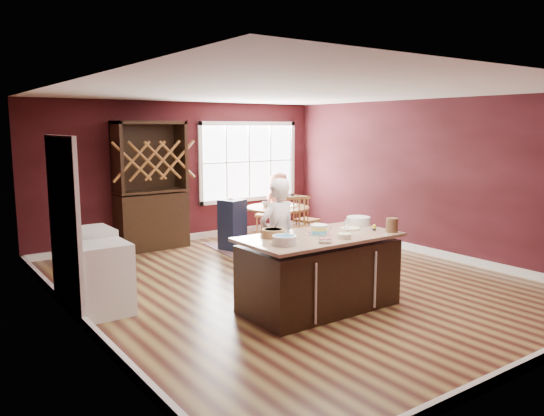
{
  "coord_description": "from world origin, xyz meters",
  "views": [
    {
      "loc": [
        -4.54,
        -5.86,
        2.23
      ],
      "look_at": [
        -0.1,
        0.37,
        1.05
      ],
      "focal_mm": 35.0,
      "sensor_mm": 36.0,
      "label": 1
    }
  ],
  "objects_px": {
    "chair_south": "(300,226)",
    "toddler": "(234,205)",
    "dining_table": "(278,218)",
    "chair_north": "(267,212)",
    "layer_cake": "(319,230)",
    "baker": "(278,237)",
    "chair_east": "(307,218)",
    "kitchen_island": "(319,274)",
    "seated_woman": "(278,207)",
    "high_chair": "(232,223)",
    "hutch": "(151,186)",
    "washer": "(103,279)",
    "dryer": "(87,265)"
  },
  "relations": [
    {
      "from": "chair_south",
      "to": "toddler",
      "type": "bearing_deg",
      "value": 140.15
    },
    {
      "from": "dining_table",
      "to": "chair_north",
      "type": "relative_size",
      "value": 1.17
    },
    {
      "from": "chair_north",
      "to": "layer_cake",
      "type": "bearing_deg",
      "value": 24.35
    },
    {
      "from": "dining_table",
      "to": "baker",
      "type": "height_order",
      "value": "baker"
    },
    {
      "from": "baker",
      "to": "chair_east",
      "type": "relative_size",
      "value": 1.68
    },
    {
      "from": "kitchen_island",
      "to": "toddler",
      "type": "bearing_deg",
      "value": 75.94
    },
    {
      "from": "kitchen_island",
      "to": "layer_cake",
      "type": "height_order",
      "value": "layer_cake"
    },
    {
      "from": "kitchen_island",
      "to": "layer_cake",
      "type": "relative_size",
      "value": 6.84
    },
    {
      "from": "seated_woman",
      "to": "toddler",
      "type": "xyz_separation_m",
      "value": [
        -1.08,
        -0.08,
        0.14
      ]
    },
    {
      "from": "chair_north",
      "to": "high_chair",
      "type": "relative_size",
      "value": 1.04
    },
    {
      "from": "high_chair",
      "to": "toddler",
      "type": "bearing_deg",
      "value": 28.35
    },
    {
      "from": "layer_cake",
      "to": "chair_east",
      "type": "bearing_deg",
      "value": 52.91
    },
    {
      "from": "toddler",
      "to": "dining_table",
      "type": "bearing_deg",
      "value": -25.02
    },
    {
      "from": "kitchen_island",
      "to": "chair_north",
      "type": "height_order",
      "value": "chair_north"
    },
    {
      "from": "baker",
      "to": "layer_cake",
      "type": "relative_size",
      "value": 5.45
    },
    {
      "from": "chair_east",
      "to": "high_chair",
      "type": "relative_size",
      "value": 0.97
    },
    {
      "from": "baker",
      "to": "chair_north",
      "type": "height_order",
      "value": "baker"
    },
    {
      "from": "toddler",
      "to": "chair_south",
      "type": "bearing_deg",
      "value": -57.64
    },
    {
      "from": "kitchen_island",
      "to": "chair_south",
      "type": "distance_m",
      "value": 2.8
    },
    {
      "from": "chair_south",
      "to": "hutch",
      "type": "xyz_separation_m",
      "value": [
        -1.92,
        1.94,
        0.66
      ]
    },
    {
      "from": "chair_north",
      "to": "washer",
      "type": "bearing_deg",
      "value": -7.7
    },
    {
      "from": "washer",
      "to": "dryer",
      "type": "xyz_separation_m",
      "value": [
        0.0,
        0.64,
        0.03
      ]
    },
    {
      "from": "hutch",
      "to": "dryer",
      "type": "xyz_separation_m",
      "value": [
        -1.85,
        -2.3,
        -0.7
      ]
    },
    {
      "from": "high_chair",
      "to": "washer",
      "type": "bearing_deg",
      "value": -162.74
    },
    {
      "from": "dining_table",
      "to": "baker",
      "type": "xyz_separation_m",
      "value": [
        -1.69,
        -2.31,
        0.25
      ]
    },
    {
      "from": "kitchen_island",
      "to": "dining_table",
      "type": "height_order",
      "value": "kitchen_island"
    },
    {
      "from": "chair_east",
      "to": "chair_south",
      "type": "xyz_separation_m",
      "value": [
        -0.78,
        -0.76,
        0.04
      ]
    },
    {
      "from": "baker",
      "to": "chair_south",
      "type": "bearing_deg",
      "value": -140.1
    },
    {
      "from": "dining_table",
      "to": "hutch",
      "type": "distance_m",
      "value": 2.4
    },
    {
      "from": "kitchen_island",
      "to": "washer",
      "type": "relative_size",
      "value": 2.27
    },
    {
      "from": "kitchen_island",
      "to": "dining_table",
      "type": "distance_m",
      "value": 3.46
    },
    {
      "from": "dining_table",
      "to": "baker",
      "type": "relative_size",
      "value": 0.75
    },
    {
      "from": "washer",
      "to": "kitchen_island",
      "type": "bearing_deg",
      "value": -30.82
    },
    {
      "from": "seated_woman",
      "to": "hutch",
      "type": "bearing_deg",
      "value": -21.0
    },
    {
      "from": "chair_north",
      "to": "chair_east",
      "type": "bearing_deg",
      "value": 75.98
    },
    {
      "from": "baker",
      "to": "washer",
      "type": "relative_size",
      "value": 1.81
    },
    {
      "from": "dryer",
      "to": "chair_east",
      "type": "bearing_deg",
      "value": 13.71
    },
    {
      "from": "kitchen_island",
      "to": "high_chair",
      "type": "xyz_separation_m",
      "value": [
        0.78,
        3.34,
        0.04
      ]
    },
    {
      "from": "washer",
      "to": "dryer",
      "type": "distance_m",
      "value": 0.64
    },
    {
      "from": "seated_woman",
      "to": "toddler",
      "type": "distance_m",
      "value": 1.09
    },
    {
      "from": "baker",
      "to": "hutch",
      "type": "distance_m",
      "value": 3.55
    },
    {
      "from": "layer_cake",
      "to": "high_chair",
      "type": "height_order",
      "value": "layer_cake"
    },
    {
      "from": "baker",
      "to": "washer",
      "type": "height_order",
      "value": "baker"
    },
    {
      "from": "high_chair",
      "to": "washer",
      "type": "xyz_separation_m",
      "value": [
        -3.01,
        -2.01,
        -0.05
      ]
    },
    {
      "from": "seated_woman",
      "to": "hutch",
      "type": "height_order",
      "value": "hutch"
    },
    {
      "from": "toddler",
      "to": "seated_woman",
      "type": "bearing_deg",
      "value": 4.17
    },
    {
      "from": "baker",
      "to": "chair_north",
      "type": "bearing_deg",
      "value": -126.8
    },
    {
      "from": "kitchen_island",
      "to": "chair_east",
      "type": "relative_size",
      "value": 2.1
    },
    {
      "from": "dryer",
      "to": "seated_woman",
      "type": "bearing_deg",
      "value": 20.11
    },
    {
      "from": "kitchen_island",
      "to": "chair_south",
      "type": "bearing_deg",
      "value": 56.38
    }
  ]
}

